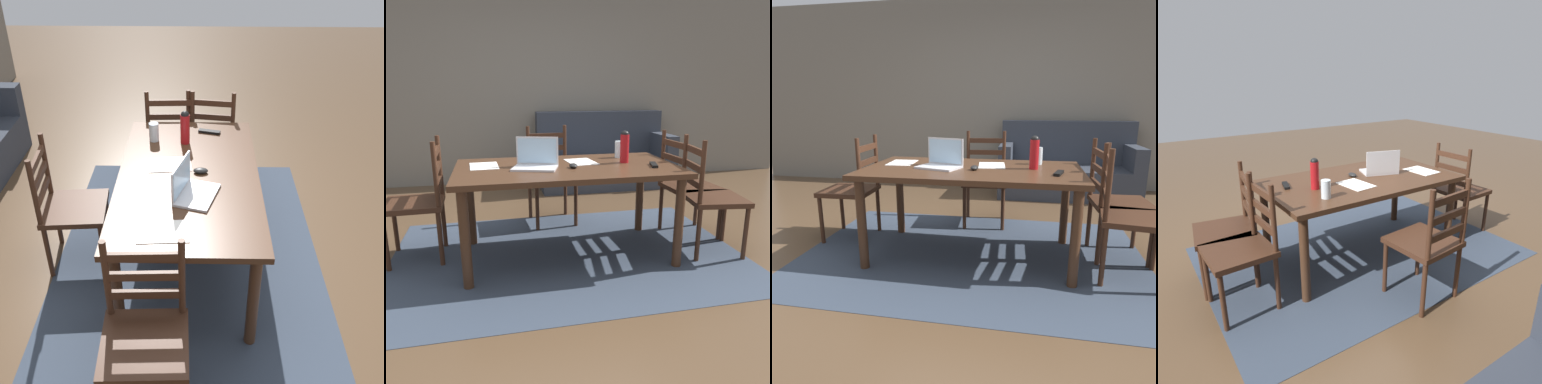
# 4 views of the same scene
# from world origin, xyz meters

# --- Properties ---
(ground_plane) EXTENTS (14.00, 14.00, 0.00)m
(ground_plane) POSITION_xyz_m (0.00, 0.00, 0.00)
(ground_plane) COLOR brown
(area_rug) EXTENTS (2.78, 1.95, 0.01)m
(area_rug) POSITION_xyz_m (0.00, 0.00, 0.00)
(area_rug) COLOR #333D4C
(area_rug) RESTS_ON ground
(dining_table) EXTENTS (1.69, 0.95, 0.74)m
(dining_table) POSITION_xyz_m (0.00, 0.00, 0.65)
(dining_table) COLOR #422819
(dining_table) RESTS_ON ground
(chair_far_head) EXTENTS (0.47, 0.47, 0.95)m
(chair_far_head) POSITION_xyz_m (-0.00, 0.85, 0.46)
(chair_far_head) COLOR #3D2316
(chair_far_head) RESTS_ON ground
(chair_right_near) EXTENTS (0.50, 0.50, 0.95)m
(chair_right_near) POSITION_xyz_m (1.14, -0.18, 0.46)
(chair_right_near) COLOR #3D2316
(chair_right_near) RESTS_ON ground
(chair_right_far) EXTENTS (0.46, 0.46, 0.95)m
(chair_right_far) POSITION_xyz_m (1.14, 0.19, 0.46)
(chair_right_far) COLOR #3D2316
(chair_right_far) RESTS_ON ground
(chair_left_far) EXTENTS (0.46, 0.46, 0.95)m
(chair_left_far) POSITION_xyz_m (-1.14, 0.19, 0.46)
(chair_left_far) COLOR #3D2316
(chair_left_far) RESTS_ON ground
(laptop) EXTENTS (0.37, 0.31, 0.23)m
(laptop) POSITION_xyz_m (-0.24, -0.02, 0.79)
(laptop) COLOR silver
(laptop) RESTS_ON dining_table
(water_bottle) EXTENTS (0.07, 0.07, 0.26)m
(water_bottle) POSITION_xyz_m (0.48, 0.04, 0.87)
(water_bottle) COLOR #A81419
(water_bottle) RESTS_ON dining_table
(drinking_glass) EXTENTS (0.07, 0.07, 0.14)m
(drinking_glass) POSITION_xyz_m (0.51, 0.27, 0.81)
(drinking_glass) COLOR silver
(drinking_glass) RESTS_ON dining_table
(computer_mouse) EXTENTS (0.06, 0.10, 0.03)m
(computer_mouse) POSITION_xyz_m (0.03, -0.08, 0.75)
(computer_mouse) COLOR black
(computer_mouse) RESTS_ON dining_table
(tv_remote) EXTENTS (0.09, 0.18, 0.02)m
(tv_remote) POSITION_xyz_m (0.65, -0.15, 0.75)
(tv_remote) COLOR black
(tv_remote) RESTS_ON dining_table
(paper_stack_left) EXTENTS (0.24, 0.32, 0.00)m
(paper_stack_left) POSITION_xyz_m (0.14, 0.13, 0.74)
(paper_stack_left) COLOR white
(paper_stack_left) RESTS_ON dining_table
(paper_stack_right) EXTENTS (0.23, 0.31, 0.00)m
(paper_stack_right) POSITION_xyz_m (-0.63, 0.13, 0.74)
(paper_stack_right) COLOR white
(paper_stack_right) RESTS_ON dining_table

